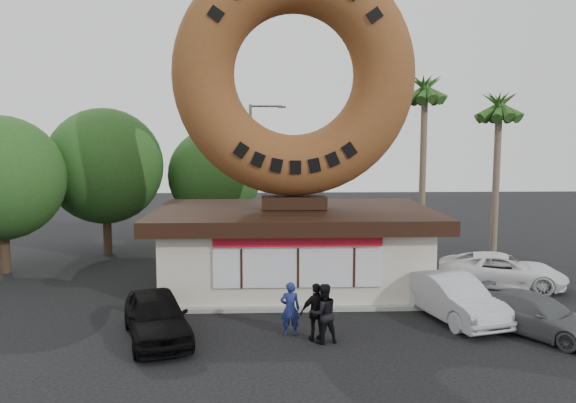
{
  "coord_description": "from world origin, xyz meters",
  "views": [
    {
      "loc": [
        -1.11,
        -16.51,
        6.22
      ],
      "look_at": [
        -0.31,
        4.0,
        3.8
      ],
      "focal_mm": 35.0,
      "sensor_mm": 36.0,
      "label": 1
    }
  ],
  "objects_px": {
    "street_lamp": "(253,166)",
    "car_black": "(156,316)",
    "person_left": "(290,309)",
    "car_white": "(502,271)",
    "person_right": "(317,312)",
    "car_silver": "(452,297)",
    "donut_shop": "(294,245)",
    "giant_donut": "(294,75)",
    "person_center": "(323,313)",
    "car_grey": "(536,315)"
  },
  "relations": [
    {
      "from": "street_lamp",
      "to": "car_silver",
      "type": "height_order",
      "value": "street_lamp"
    },
    {
      "from": "giant_donut",
      "to": "car_black",
      "type": "xyz_separation_m",
      "value": [
        -4.49,
        -5.75,
        -7.86
      ]
    },
    {
      "from": "person_right",
      "to": "car_grey",
      "type": "height_order",
      "value": "person_right"
    },
    {
      "from": "giant_donut",
      "to": "street_lamp",
      "type": "xyz_separation_m",
      "value": [
        -1.86,
        10.0,
        -4.12
      ]
    },
    {
      "from": "donut_shop",
      "to": "car_silver",
      "type": "height_order",
      "value": "donut_shop"
    },
    {
      "from": "person_right",
      "to": "car_black",
      "type": "bearing_deg",
      "value": -15.39
    },
    {
      "from": "person_left",
      "to": "person_center",
      "type": "height_order",
      "value": "person_center"
    },
    {
      "from": "street_lamp",
      "to": "person_center",
      "type": "distance_m",
      "value": 16.8
    },
    {
      "from": "giant_donut",
      "to": "car_black",
      "type": "height_order",
      "value": "giant_donut"
    },
    {
      "from": "street_lamp",
      "to": "car_black",
      "type": "bearing_deg",
      "value": -99.49
    },
    {
      "from": "donut_shop",
      "to": "person_center",
      "type": "relative_size",
      "value": 6.16
    },
    {
      "from": "car_black",
      "to": "car_grey",
      "type": "xyz_separation_m",
      "value": [
        11.84,
        -0.0,
        -0.12
      ]
    },
    {
      "from": "donut_shop",
      "to": "car_white",
      "type": "bearing_deg",
      "value": -1.84
    },
    {
      "from": "car_grey",
      "to": "car_black",
      "type": "bearing_deg",
      "value": 143.65
    },
    {
      "from": "car_black",
      "to": "car_white",
      "type": "bearing_deg",
      "value": 4.29
    },
    {
      "from": "car_grey",
      "to": "person_right",
      "type": "bearing_deg",
      "value": 146.24
    },
    {
      "from": "person_center",
      "to": "car_silver",
      "type": "height_order",
      "value": "person_center"
    },
    {
      "from": "person_center",
      "to": "person_right",
      "type": "relative_size",
      "value": 1.02
    },
    {
      "from": "person_center",
      "to": "car_black",
      "type": "xyz_separation_m",
      "value": [
        -5.07,
        0.48,
        -0.17
      ]
    },
    {
      "from": "giant_donut",
      "to": "car_silver",
      "type": "relative_size",
      "value": 2.09
    },
    {
      "from": "person_center",
      "to": "car_grey",
      "type": "distance_m",
      "value": 6.79
    },
    {
      "from": "person_left",
      "to": "car_black",
      "type": "xyz_separation_m",
      "value": [
        -4.1,
        -0.18,
        -0.12
      ]
    },
    {
      "from": "donut_shop",
      "to": "person_left",
      "type": "bearing_deg",
      "value": -93.97
    },
    {
      "from": "car_black",
      "to": "car_white",
      "type": "distance_m",
      "value": 14.16
    },
    {
      "from": "person_center",
      "to": "car_white",
      "type": "distance_m",
      "value": 9.96
    },
    {
      "from": "car_white",
      "to": "street_lamp",
      "type": "bearing_deg",
      "value": 64.02
    },
    {
      "from": "donut_shop",
      "to": "giant_donut",
      "type": "relative_size",
      "value": 1.17
    },
    {
      "from": "street_lamp",
      "to": "car_black",
      "type": "relative_size",
      "value": 1.85
    },
    {
      "from": "person_left",
      "to": "car_white",
      "type": "bearing_deg",
      "value": -149.38
    },
    {
      "from": "person_right",
      "to": "person_center",
      "type": "bearing_deg",
      "value": 124.04
    },
    {
      "from": "person_left",
      "to": "car_black",
      "type": "distance_m",
      "value": 4.11
    },
    {
      "from": "street_lamp",
      "to": "car_silver",
      "type": "bearing_deg",
      "value": -63.57
    },
    {
      "from": "donut_shop",
      "to": "street_lamp",
      "type": "distance_m",
      "value": 10.54
    },
    {
      "from": "person_center",
      "to": "person_right",
      "type": "height_order",
      "value": "person_center"
    },
    {
      "from": "person_right",
      "to": "car_black",
      "type": "distance_m",
      "value": 4.91
    },
    {
      "from": "street_lamp",
      "to": "car_grey",
      "type": "xyz_separation_m",
      "value": [
        9.2,
        -15.75,
        -3.86
      ]
    },
    {
      "from": "giant_donut",
      "to": "person_right",
      "type": "distance_m",
      "value": 9.81
    },
    {
      "from": "car_silver",
      "to": "car_white",
      "type": "height_order",
      "value": "car_silver"
    },
    {
      "from": "car_black",
      "to": "car_silver",
      "type": "height_order",
      "value": "car_silver"
    },
    {
      "from": "car_grey",
      "to": "donut_shop",
      "type": "bearing_deg",
      "value": 105.71
    },
    {
      "from": "car_silver",
      "to": "car_white",
      "type": "bearing_deg",
      "value": 32.99
    },
    {
      "from": "giant_donut",
      "to": "car_white",
      "type": "xyz_separation_m",
      "value": [
        8.57,
        -0.29,
        -7.9
      ]
    },
    {
      "from": "giant_donut",
      "to": "car_black",
      "type": "bearing_deg",
      "value": -127.99
    },
    {
      "from": "street_lamp",
      "to": "car_grey",
      "type": "height_order",
      "value": "street_lamp"
    },
    {
      "from": "donut_shop",
      "to": "car_silver",
      "type": "bearing_deg",
      "value": -38.69
    },
    {
      "from": "car_silver",
      "to": "car_grey",
      "type": "height_order",
      "value": "car_silver"
    },
    {
      "from": "person_right",
      "to": "car_black",
      "type": "height_order",
      "value": "person_right"
    },
    {
      "from": "person_left",
      "to": "car_black",
      "type": "height_order",
      "value": "person_left"
    },
    {
      "from": "car_silver",
      "to": "person_right",
      "type": "bearing_deg",
      "value": -174.4
    },
    {
      "from": "giant_donut",
      "to": "car_grey",
      "type": "height_order",
      "value": "giant_donut"
    }
  ]
}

